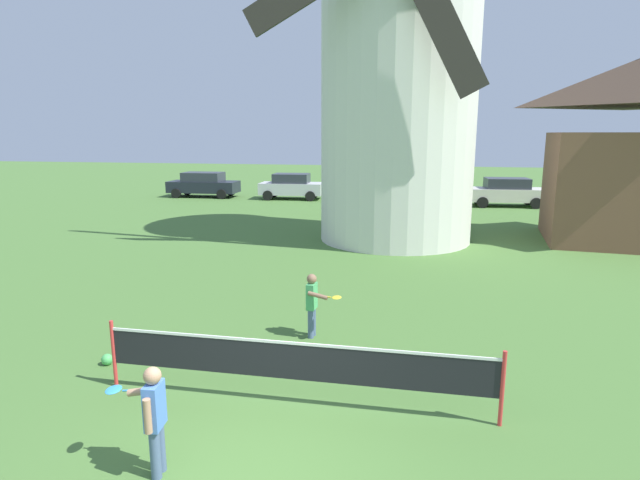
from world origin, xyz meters
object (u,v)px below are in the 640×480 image
player_far (313,302)px  windmill (400,46)px  parked_car_black (204,184)px  tennis_net (294,361)px  parked_car_silver (292,186)px  stray_ball (107,359)px  parked_car_mustard (400,190)px  parked_car_cream (506,192)px  player_near (153,415)px

player_far → windmill: bearing=83.9°
player_far → parked_car_black: bearing=118.7°
tennis_net → parked_car_silver: size_ratio=1.52×
stray_ball → parked_car_mustard: bearing=79.6°
tennis_net → parked_car_black: parked_car_black is taller
parked_car_black → parked_car_cream: bearing=-2.5°
windmill → stray_ball: size_ratio=72.76×
parked_car_black → parked_car_silver: 5.75m
player_far → player_near: bearing=-102.0°
player_near → stray_ball: 3.50m
parked_car_silver → tennis_net: bearing=-75.6°
stray_ball → parked_car_black: bearing=109.8°
tennis_net → player_near: size_ratio=4.35×
player_near → parked_car_black: (-10.62, 25.57, 0.04)m
parked_car_silver → player_near: bearing=-79.2°
parked_car_black → parked_car_silver: size_ratio=1.13×
windmill → tennis_net: bearing=-93.7°
parked_car_mustard → parked_car_silver: bearing=172.7°
stray_ball → parked_car_silver: size_ratio=0.05×
tennis_net → parked_car_black: size_ratio=1.34×
windmill → parked_car_black: bearing=138.7°
windmill → player_near: size_ratio=10.55×
player_far → parked_car_silver: (-5.81, 21.11, 0.08)m
windmill → tennis_net: (-0.81, -12.60, -6.31)m
parked_car_silver → windmill: bearing=-58.3°
player_near → parked_car_silver: bearing=100.8°
windmill → stray_ball: 14.45m
player_near → parked_car_silver: (-4.86, 25.58, 0.04)m
windmill → parked_car_silver: windmill is taller
windmill → parked_car_cream: size_ratio=3.44×
tennis_net → stray_ball: (-3.53, 0.66, -0.59)m
stray_ball → parked_car_black: 24.50m
parked_car_black → parked_car_mustard: size_ratio=1.00×
tennis_net → parked_car_cream: parked_car_cream is taller
parked_car_mustard → player_near: bearing=-94.0°
player_far → parked_car_mustard: (0.79, 20.27, 0.08)m
tennis_net → parked_car_black: 26.48m
parked_car_silver → parked_car_mustard: bearing=-7.3°
tennis_net → stray_ball: size_ratio=29.97×
player_near → parked_car_mustard: size_ratio=0.31×
windmill → player_near: 15.88m
player_near → player_far: 4.56m
player_far → parked_car_black: (-11.56, 21.10, 0.08)m
parked_car_mustard → parked_car_cream: (5.84, 0.05, -0.00)m
player_far → parked_car_mustard: 20.29m
parked_car_black → player_near: bearing=-67.5°
parked_car_silver → parked_car_black: bearing=-179.9°
player_near → parked_car_cream: size_ratio=0.33×
stray_ball → parked_car_mustard: parked_car_mustard is taller
parked_car_mustard → windmill: bearing=-88.5°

